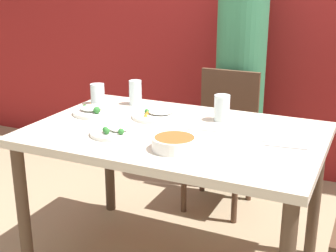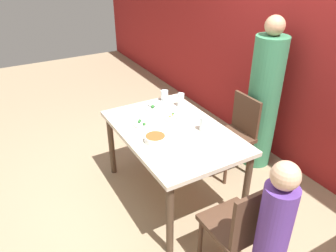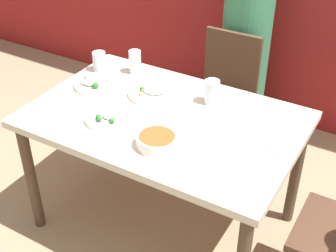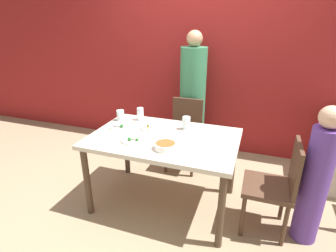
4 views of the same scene
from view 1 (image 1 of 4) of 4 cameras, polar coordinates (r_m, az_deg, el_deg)
name	(u,v)px [view 1 (image 1 of 4)]	position (r m, az deg, el deg)	size (l,w,h in m)	color
dining_table	(175,147)	(2.23, 0.86, -2.55)	(1.36, 0.89, 0.74)	beige
chair_adult_spot	(222,134)	(2.98, 6.66, -0.96)	(0.40, 0.40, 0.86)	#4C3323
person_adult	(240,79)	(3.22, 8.77, 5.67)	(0.33, 0.33, 1.64)	#387F56
bowl_curry	(174,143)	(1.95, 0.79, -2.08)	(0.19, 0.19, 0.05)	white
plate_rice_adult	(158,115)	(2.40, -1.23, 1.39)	(0.26, 0.26, 0.04)	white
plate_rice_child	(116,132)	(2.15, -6.39, -0.70)	(0.23, 0.23, 0.05)	white
plate_noodles	(96,111)	(2.49, -8.82, 1.87)	(0.26, 0.26, 0.05)	white
glass_water_tall	(98,94)	(2.66, -8.58, 3.86)	(0.08, 0.08, 0.12)	silver
glass_water_short	(222,108)	(2.34, 6.59, 2.21)	(0.08, 0.08, 0.13)	silver
glass_water_center	(135,93)	(2.62, -4.00, 4.09)	(0.07, 0.07, 0.14)	silver
napkin_folded	(257,135)	(2.16, 10.84, -1.10)	(0.14, 0.14, 0.01)	white
fork_steel	(286,147)	(2.04, 14.16, -2.46)	(0.18, 0.04, 0.01)	silver
spoon_steel	(207,130)	(2.20, 4.75, -0.50)	(0.18, 0.05, 0.01)	silver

